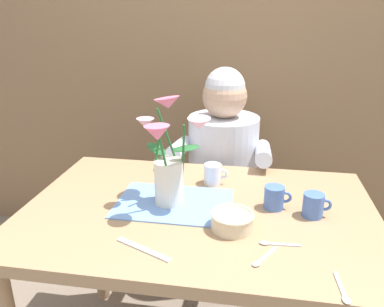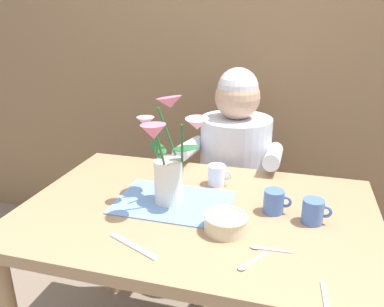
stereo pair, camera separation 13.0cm
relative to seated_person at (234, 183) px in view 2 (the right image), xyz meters
name	(u,v)px [view 2 (the right image)]	position (x,y,z in m)	size (l,w,h in m)	color
wood_panel_backdrop	(247,35)	(-0.03, 0.43, 0.69)	(4.00, 0.10, 2.50)	brown
dining_table	(197,233)	(-0.03, -0.62, 0.08)	(1.20, 0.80, 0.74)	#9E7A56
seated_person	(234,183)	(0.00, 0.00, 0.00)	(0.45, 0.47, 1.14)	#4C4C56
striped_placemat	(174,202)	(-0.12, -0.60, 0.18)	(0.40, 0.28, 0.01)	#6B93D1
flower_vase	(169,160)	(-0.13, -0.60, 0.34)	(0.26, 0.30, 0.37)	silver
ceramic_bowl	(226,222)	(0.09, -0.73, 0.21)	(0.14, 0.14, 0.06)	beige
dinner_knife	(133,246)	(-0.15, -0.88, 0.18)	(0.19, 0.02, 0.01)	silver
coffee_cup	(274,201)	(0.23, -0.57, 0.22)	(0.09, 0.07, 0.08)	#476BB7
tea_cup	(217,175)	(0.00, -0.41, 0.22)	(0.09, 0.07, 0.08)	silver
ceramic_mug	(313,211)	(0.35, -0.61, 0.22)	(0.09, 0.07, 0.08)	#476BB7
spoon_0	(248,264)	(0.18, -0.88, 0.18)	(0.08, 0.11, 0.01)	silver
spoon_1	(326,304)	(0.38, -0.98, 0.18)	(0.02, 0.12, 0.01)	silver
spoon_2	(264,248)	(0.22, -0.80, 0.18)	(0.12, 0.02, 0.01)	silver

